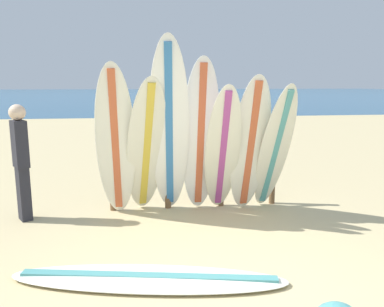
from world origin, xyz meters
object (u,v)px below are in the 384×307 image
Objects in this scene: surfboard_rack at (195,167)px; surfboard_leaning_center_right at (223,151)px; surfboard_leaning_center at (200,137)px; small_boat_offshore at (207,101)px; surfboard_leaning_right at (250,145)px; surfboard_leaning_far_left at (115,142)px; surfboard_leaning_far_right at (275,149)px; surfboard_lying_on_sand at (148,278)px; surfboard_leaning_left at (146,148)px; surfboard_leaning_center_left at (169,130)px; beachgoer_standing at (21,158)px.

surfboard_rack is 0.63m from surfboard_leaning_center_right.
small_boat_offshore is (4.86, 27.47, -0.86)m from surfboard_leaning_center.
surfboard_leaning_center_right is 0.94× the size of surfboard_leaning_right.
surfboard_leaning_far_left reaches higher than surfboard_leaning_far_right.
surfboard_rack is 1.21m from surfboard_leaning_far_right.
surfboard_lying_on_sand is at bearing -121.91° from surfboard_leaning_center_right.
surfboard_leaning_left is at bearing -156.06° from surfboard_rack.
surfboard_leaning_center_left is 1.32× the size of surfboard_leaning_far_right.
surfboard_leaning_right is 0.73× the size of surfboard_lying_on_sand.
surfboard_lying_on_sand is 0.84× the size of small_boat_offshore.
surfboard_leaning_far_right reaches higher than small_boat_offshore.
small_boat_offshore is (4.58, 27.65, -0.68)m from surfboard_leaning_center_right.
surfboard_leaning_center is (0.77, 0.07, 0.13)m from surfboard_leaning_left.
surfboard_leaning_far_left is at bearing -176.55° from surfboard_leaning_left.
surfboard_leaning_right is 0.37m from surfboard_leaning_far_right.
surfboard_leaning_far_right is 27.89m from small_boat_offshore.
surfboard_leaning_far_right is at bearing 43.77° from surfboard_lying_on_sand.
surfboard_leaning_center is at bearing 15.68° from surfboard_leaning_center_left.
surfboard_leaning_far_left is at bearing 178.45° from surfboard_leaning_far_right.
surfboard_leaning_center is at bearing -79.66° from surfboard_rack.
surfboard_leaning_center_left is 1.17m from surfboard_leaning_right.
surfboard_rack is at bearing 127.36° from surfboard_leaning_center_right.
surfboard_leaning_center_left is 2.20m from surfboard_lying_on_sand.
surfboard_leaning_center_right is at bearing -32.42° from surfboard_leaning_center.
surfboard_leaning_right is at bearing -98.59° from small_boat_offshore.
beachgoer_standing is at bearing 177.52° from surfboard_leaning_left.
surfboard_leaning_far_left is (-1.14, -0.35, 0.45)m from surfboard_rack.
surfboard_leaning_center is 1.40× the size of beachgoer_standing.
surfboard_leaning_far_right is (0.36, -0.02, -0.06)m from surfboard_leaning_right.
surfboard_leaning_center_right is 1.00× the size of surfboard_leaning_far_right.
surfboard_leaning_far_right is at bearing -2.59° from beachgoer_standing.
surfboard_leaning_far_left is 1.08× the size of surfboard_leaning_right.
surfboard_leaning_far_right is (1.51, -0.02, -0.30)m from surfboard_leaning_center_left.
surfboard_rack is 1.27m from surfboard_leaning_far_left.
surfboard_leaning_center_left is at bearing -10.96° from surfboard_leaning_left.
surfboard_leaning_center is (1.19, 0.09, 0.04)m from surfboard_leaning_far_left.
surfboard_leaning_center_left is 28.12m from small_boat_offshore.
surfboard_leaning_far_left is 28.23m from small_boat_offshore.
surfboard_leaning_right reaches higher than small_boat_offshore.
surfboard_leaning_center_left is (0.73, -0.04, 0.17)m from surfboard_leaning_far_left.
surfboard_leaning_center is at bearing 171.77° from surfboard_leaning_far_right.
surfboard_leaning_center is 0.82× the size of surfboard_lying_on_sand.
surfboard_leaning_center is at bearing -0.15° from beachgoer_standing.
surfboard_leaning_far_left is 0.75m from surfboard_leaning_center_left.
surfboard_leaning_left is 1.82m from surfboard_leaning_far_right.
surfboard_leaning_center reaches higher than beachgoer_standing.
surfboard_leaning_far_left reaches higher than small_boat_offshore.
surfboard_leaning_center_left reaches higher than surfboard_rack.
surfboard_lying_on_sand is (-1.09, -1.75, -0.90)m from surfboard_leaning_center_right.
surfboard_leaning_far_right reaches higher than surfboard_rack.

